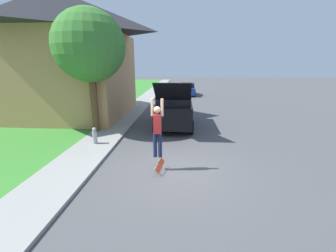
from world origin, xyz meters
name	(u,v)px	position (x,y,z in m)	size (l,w,h in m)	color
ground_plane	(174,167)	(0.00, 0.00, 0.00)	(120.00, 120.00, 0.00)	#49494C
lawn	(52,121)	(-8.00, 6.00, 0.04)	(10.00, 80.00, 0.08)	#387F2D
sidewalk	(120,122)	(-3.60, 6.00, 0.05)	(1.80, 80.00, 0.10)	gray
house	(57,52)	(-8.17, 7.97, 4.33)	(9.67, 8.19, 8.14)	tan
lawn_tree_near	(89,46)	(-4.28, 3.91, 4.38)	(3.49, 3.49, 6.07)	brown
suv_parked	(174,107)	(-0.19, 5.45, 1.14)	(2.12, 5.19, 2.77)	black
car_down_street	(187,89)	(0.80, 19.49, 0.71)	(1.87, 4.05, 1.46)	navy
skateboarder	(157,128)	(-0.54, -0.25, 1.53)	(0.41, 0.23, 1.99)	#192347
skateboard	(160,166)	(-0.46, -0.40, 0.24)	(0.29, 0.79, 0.30)	#B73D23
fire_hydrant	(95,136)	(-3.61, 1.98, 0.46)	(0.20, 0.20, 0.75)	#99999E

